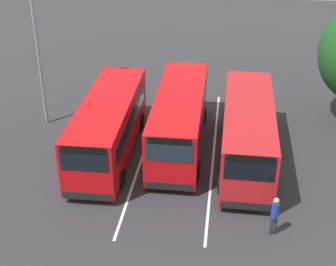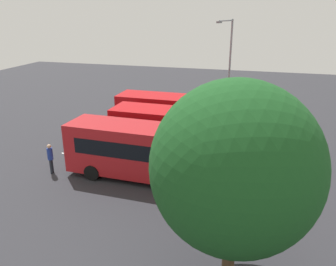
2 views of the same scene
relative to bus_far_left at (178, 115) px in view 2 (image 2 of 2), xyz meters
name	(u,v)px [view 2 (image 2 of 2)]	position (x,y,z in m)	size (l,w,h in m)	color
ground_plane	(172,155)	(-0.51, 3.62, -1.70)	(70.85, 70.85, 0.00)	#2B2B30
bus_far_left	(178,115)	(0.00, 0.00, 0.00)	(9.34, 2.66, 3.10)	#B70C11
bus_center_left	(182,132)	(-1.13, 3.58, 0.00)	(9.36, 2.71, 3.10)	#B70C11
bus_center_right	(147,151)	(0.00, 7.12, 0.00)	(9.39, 2.82, 3.10)	#AD191E
pedestrian	(50,156)	(5.69, 8.03, -0.62)	(0.36, 0.36, 1.82)	#232833
street_lamp	(228,66)	(-3.07, -4.26, 3.15)	(0.99, 2.63, 8.45)	gray
depot_tree	(235,170)	(-5.24, 13.61, 2.61)	(5.57, 5.01, 7.24)	#4C3823
lane_stripe_outer_left	(179,145)	(-0.51, 1.76, -1.69)	(14.64, 0.12, 0.01)	silver
lane_stripe_inner_left	(165,167)	(-0.51, 5.47, -1.69)	(14.64, 0.12, 0.01)	silver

